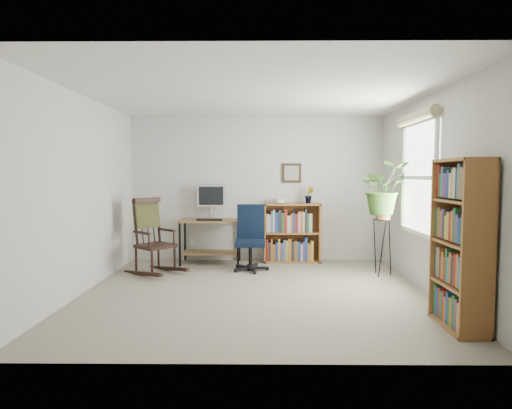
{
  "coord_description": "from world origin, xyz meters",
  "views": [
    {
      "loc": [
        0.06,
        -5.15,
        1.44
      ],
      "look_at": [
        0.0,
        0.4,
        1.05
      ],
      "focal_mm": 30.0,
      "sensor_mm": 36.0,
      "label": 1
    }
  ],
  "objects_px": {
    "tall_bookshelf": "(461,244)",
    "office_chair": "(250,237)",
    "desk": "(211,242)",
    "rocking_chair": "(155,235)",
    "low_bookshelf": "(292,233)"
  },
  "relations": [
    {
      "from": "tall_bookshelf",
      "to": "office_chair",
      "type": "bearing_deg",
      "value": 130.2
    },
    {
      "from": "desk",
      "to": "office_chair",
      "type": "xyz_separation_m",
      "value": [
        0.66,
        -0.52,
        0.14
      ]
    },
    {
      "from": "rocking_chair",
      "to": "low_bookshelf",
      "type": "xyz_separation_m",
      "value": [
        2.04,
        0.84,
        -0.07
      ]
    },
    {
      "from": "rocking_chair",
      "to": "low_bookshelf",
      "type": "distance_m",
      "value": 2.21
    },
    {
      "from": "rocking_chair",
      "to": "low_bookshelf",
      "type": "bearing_deg",
      "value": -25.52
    },
    {
      "from": "office_chair",
      "to": "tall_bookshelf",
      "type": "height_order",
      "value": "tall_bookshelf"
    },
    {
      "from": "desk",
      "to": "low_bookshelf",
      "type": "distance_m",
      "value": 1.34
    },
    {
      "from": "desk",
      "to": "office_chair",
      "type": "bearing_deg",
      "value": -38.17
    },
    {
      "from": "office_chair",
      "to": "low_bookshelf",
      "type": "height_order",
      "value": "office_chair"
    },
    {
      "from": "office_chair",
      "to": "rocking_chair",
      "type": "distance_m",
      "value": 1.39
    },
    {
      "from": "low_bookshelf",
      "to": "tall_bookshelf",
      "type": "relative_size",
      "value": 0.61
    },
    {
      "from": "rocking_chair",
      "to": "low_bookshelf",
      "type": "relative_size",
      "value": 1.15
    },
    {
      "from": "office_chair",
      "to": "desk",
      "type": "bearing_deg",
      "value": 143.45
    },
    {
      "from": "tall_bookshelf",
      "to": "rocking_chair",
      "type": "bearing_deg",
      "value": 147.29
    },
    {
      "from": "office_chair",
      "to": "tall_bookshelf",
      "type": "relative_size",
      "value": 0.63
    }
  ]
}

